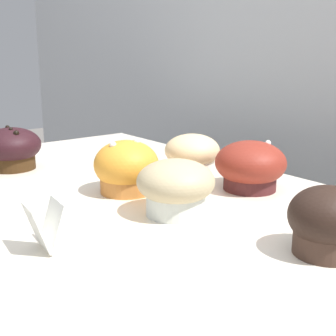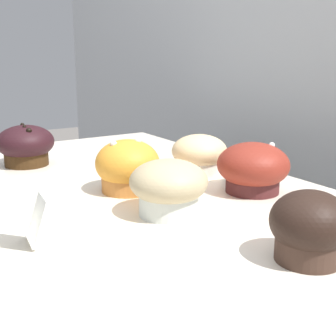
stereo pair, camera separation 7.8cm
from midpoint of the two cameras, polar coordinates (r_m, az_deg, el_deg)
name	(u,v)px [view 2 (the right image)]	position (r m, az deg, el deg)	size (l,w,h in m)	color
muffin_front_center	(26,145)	(1.01, -14.89, 2.67)	(0.12, 0.12, 0.09)	#392310
muffin_back_left	(169,187)	(0.68, 3.35, -2.33)	(0.12, 0.12, 0.08)	silver
muffin_back_right	(127,167)	(0.80, -2.19, 0.08)	(0.11, 0.11, 0.09)	#C67835
muffin_front_left	(199,155)	(0.91, 6.29, 1.60)	(0.11, 0.11, 0.08)	white
muffin_front_right	(253,168)	(0.81, 13.05, -0.06)	(0.12, 0.12, 0.09)	#4A1F1F
muffin_back_center	(310,228)	(0.57, 20.72, -6.89)	(0.09, 0.09, 0.08)	#412C23
price_card	(29,221)	(0.60, -13.01, -6.35)	(0.05, 0.05, 0.06)	white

